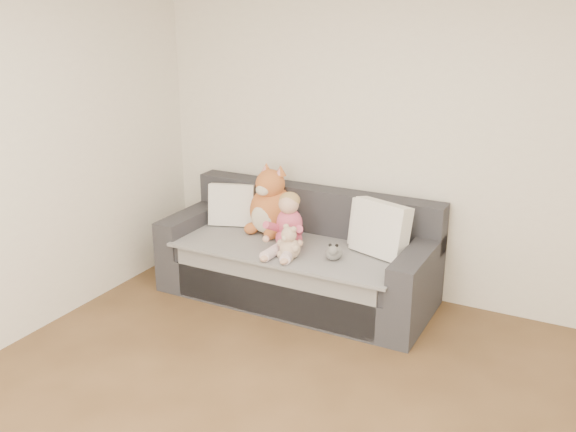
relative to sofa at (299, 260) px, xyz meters
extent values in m
plane|color=white|center=(0.79, 0.44, 0.99)|extent=(4.50, 0.00, 4.50)
cube|color=#29292F|center=(0.00, -0.04, -0.16)|extent=(2.20, 0.90, 0.30)
cube|color=#29292F|center=(0.00, -0.07, 0.07)|extent=(1.90, 0.80, 0.15)
cube|color=#29292F|center=(0.00, 0.31, 0.34)|extent=(2.20, 0.20, 0.40)
cube|color=#29292F|center=(-1.00, -0.04, 0.14)|extent=(0.20, 0.90, 0.30)
cube|color=#29292F|center=(1.00, -0.04, 0.14)|extent=(0.20, 0.90, 0.30)
cube|color=gray|center=(0.00, -0.09, 0.15)|extent=(1.85, 0.88, 0.02)
cube|color=gray|center=(0.00, -0.48, -0.08)|extent=(1.70, 0.02, 0.41)
cube|color=white|center=(-0.70, 0.11, 0.34)|extent=(0.43, 0.30, 0.37)
cube|color=white|center=(0.59, 0.17, 0.35)|extent=(0.43, 0.24, 0.39)
cube|color=white|center=(0.67, 0.04, 0.37)|extent=(0.50, 0.34, 0.43)
ellipsoid|color=#E5508A|center=(0.00, -0.17, 0.25)|extent=(0.22, 0.18, 0.18)
ellipsoid|color=#E5508A|center=(0.00, -0.16, 0.37)|extent=(0.21, 0.18, 0.23)
ellipsoid|color=#DBAA8C|center=(0.00, -0.18, 0.53)|extent=(0.16, 0.16, 0.16)
ellipsoid|color=tan|center=(0.00, -0.16, 0.56)|extent=(0.16, 0.16, 0.13)
cylinder|color=#E5508A|center=(-0.10, -0.25, 0.35)|extent=(0.09, 0.22, 0.14)
cylinder|color=#E5508A|center=(0.11, -0.22, 0.35)|extent=(0.15, 0.22, 0.14)
ellipsoid|color=#DBAA8C|center=(-0.12, -0.34, 0.28)|extent=(0.05, 0.05, 0.05)
ellipsoid|color=#DBAA8C|center=(0.15, -0.30, 0.28)|extent=(0.05, 0.05, 0.05)
cylinder|color=#E5B2C6|center=(-0.04, -0.37, 0.20)|extent=(0.08, 0.28, 0.09)
cylinder|color=#E5B2C6|center=(0.09, -0.35, 0.20)|extent=(0.16, 0.29, 0.09)
ellipsoid|color=#DBAA8C|center=(-0.03, -0.50, 0.20)|extent=(0.06, 0.09, 0.05)
ellipsoid|color=#DBAA8C|center=(0.12, -0.48, 0.20)|extent=(0.06, 0.09, 0.05)
ellipsoid|color=#AB6126|center=(-0.30, 0.12, 0.34)|extent=(0.40, 0.34, 0.42)
ellipsoid|color=beige|center=(-0.33, -0.02, 0.31)|extent=(0.21, 0.09, 0.23)
ellipsoid|color=#AB6126|center=(-0.31, 0.09, 0.59)|extent=(0.24, 0.24, 0.24)
ellipsoid|color=beige|center=(-0.33, -0.02, 0.56)|extent=(0.12, 0.07, 0.08)
cone|color=#AB6126|center=(-0.38, 0.14, 0.70)|extent=(0.11, 0.11, 0.08)
cone|color=pink|center=(-0.38, 0.13, 0.70)|extent=(0.07, 0.07, 0.05)
cone|color=#AB6126|center=(-0.23, 0.12, 0.70)|extent=(0.11, 0.11, 0.08)
cone|color=pink|center=(-0.23, 0.10, 0.70)|extent=(0.07, 0.07, 0.05)
ellipsoid|color=#AB6126|center=(-0.44, -0.02, 0.21)|extent=(0.12, 0.14, 0.09)
ellipsoid|color=#AB6126|center=(-0.23, -0.05, 0.21)|extent=(0.12, 0.14, 0.09)
cylinder|color=#AB6126|center=(-0.11, 0.14, 0.21)|extent=(0.16, 0.28, 0.10)
ellipsoid|color=tan|center=(0.09, -0.33, 0.24)|extent=(0.17, 0.14, 0.17)
ellipsoid|color=tan|center=(0.09, -0.34, 0.35)|extent=(0.12, 0.12, 0.12)
ellipsoid|color=tan|center=(0.05, -0.32, 0.40)|extent=(0.04, 0.04, 0.04)
ellipsoid|color=tan|center=(0.13, -0.35, 0.40)|extent=(0.04, 0.04, 0.04)
ellipsoid|color=beige|center=(0.07, -0.39, 0.34)|extent=(0.04, 0.04, 0.04)
ellipsoid|color=tan|center=(0.01, -0.33, 0.27)|extent=(0.06, 0.06, 0.06)
ellipsoid|color=tan|center=(0.16, -0.38, 0.27)|extent=(0.06, 0.06, 0.06)
ellipsoid|color=tan|center=(0.03, -0.37, 0.19)|extent=(0.07, 0.07, 0.07)
ellipsoid|color=tan|center=(0.12, -0.40, 0.19)|extent=(0.07, 0.07, 0.07)
ellipsoid|color=white|center=(0.40, -0.21, 0.22)|extent=(0.12, 0.15, 0.11)
ellipsoid|color=white|center=(0.42, -0.28, 0.27)|extent=(0.07, 0.07, 0.07)
ellipsoid|color=black|center=(0.40, -0.27, 0.30)|extent=(0.03, 0.03, 0.03)
ellipsoid|color=black|center=(0.44, -0.26, 0.30)|extent=(0.03, 0.03, 0.03)
cylinder|color=#6E399E|center=(0.08, -0.29, 0.21)|extent=(0.07, 0.07, 0.09)
cone|color=#539F3D|center=(0.08, -0.29, 0.27)|extent=(0.06, 0.06, 0.04)
cylinder|color=#539F3D|center=(0.03, -0.29, 0.22)|extent=(0.01, 0.01, 0.06)
cylinder|color=#539F3D|center=(0.12, -0.29, 0.22)|extent=(0.01, 0.01, 0.06)
camera|label=1|loc=(2.17, -4.34, 2.03)|focal=40.00mm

